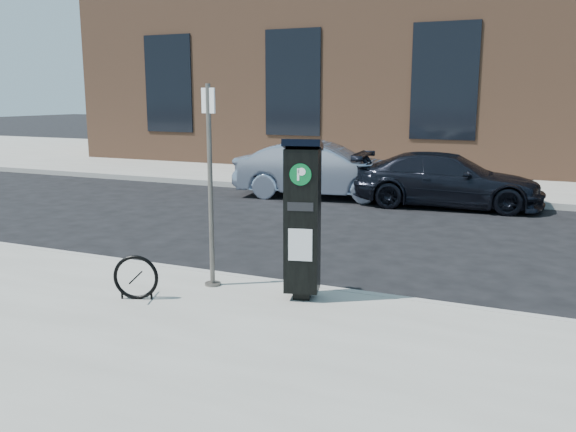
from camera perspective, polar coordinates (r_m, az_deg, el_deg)
The scene contains 10 objects.
ground at distance 8.28m, azimuth -1.39°, elevation -6.97°, with size 120.00×120.00×0.00m, color black.
sidewalk_far at distance 21.51m, azimuth 14.98°, elevation 4.14°, with size 60.00×12.00×0.15m, color gray.
curb_near at distance 8.24m, azimuth -1.45°, elevation -6.52°, with size 60.00×0.12×0.16m, color #9E9B93.
curb_far at distance 15.69m, azimuth 11.37°, elevation 1.79°, with size 60.00×0.12×0.16m, color #9E9B93.
building at distance 24.38m, azimuth 16.68°, elevation 14.44°, with size 28.00×10.05×8.25m.
parking_kiosk at distance 7.26m, azimuth 1.36°, elevation -0.18°, with size 0.53×0.50×1.95m.
sign_pole at distance 7.79m, azimuth -7.27°, elevation 2.61°, with size 0.22×0.21×2.58m.
bike_rack at distance 7.63m, azimuth -14.05°, elevation -5.61°, with size 0.53×0.24×0.55m.
car_silver at distance 15.65m, azimuth 3.11°, elevation 4.33°, with size 1.51×4.32×1.42m, color #8794AC.
car_dark at distance 14.82m, azimuth 14.68°, elevation 3.28°, with size 1.77×4.35×1.26m, color black.
Camera 1 is at (3.41, -7.09, 2.59)m, focal length 38.00 mm.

